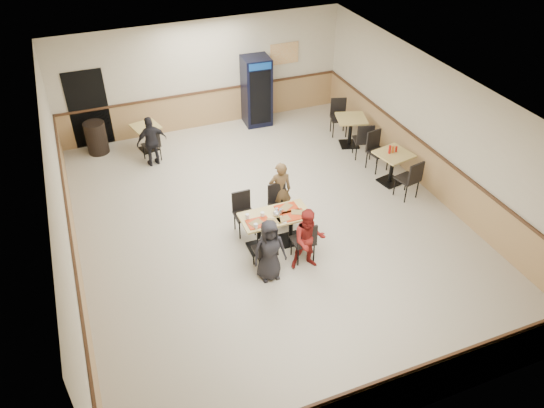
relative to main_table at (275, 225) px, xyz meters
name	(u,v)px	position (x,y,z in m)	size (l,w,h in m)	color
ground	(270,224)	(0.15, 0.67, -0.50)	(10.00, 10.00, 0.00)	beige
room_shell	(298,134)	(1.93, 3.22, 0.08)	(10.00, 10.00, 10.00)	silver
main_table	(275,225)	(0.00, 0.00, 0.00)	(1.41, 0.71, 0.75)	black
main_chairs	(273,226)	(-0.05, 0.00, -0.02)	(1.25, 1.65, 0.95)	black
diner_woman_left	(269,250)	(-0.46, -0.85, 0.15)	(0.64, 0.42, 1.31)	black
diner_woman_right	(309,240)	(0.34, -0.85, 0.17)	(0.65, 0.51, 1.34)	maroon
diner_man_opposite	(280,191)	(0.46, 0.85, 0.19)	(0.50, 0.33, 1.38)	brown
lone_diner	(152,141)	(-1.67, 4.08, 0.16)	(0.77, 0.32, 1.32)	black
tabletop_clutter	(277,216)	(0.01, -0.06, 0.27)	(1.23, 0.61, 0.12)	#B92E0C
side_table_near	(392,163)	(3.46, 1.13, 0.04)	(0.88, 0.88, 0.81)	black
side_table_near_chair_south	(408,178)	(3.46, 0.48, 0.01)	(0.47, 0.47, 1.02)	black
side_table_near_chair_north	(378,151)	(3.46, 1.77, 0.01)	(0.47, 0.47, 1.02)	black
side_table_far	(351,127)	(3.42, 3.11, 0.04)	(0.94, 0.94, 0.81)	black
side_table_far_chair_south	(363,139)	(3.42, 2.46, 0.01)	(0.48, 0.48, 1.03)	black
side_table_far_chair_north	(339,118)	(3.42, 3.76, 0.01)	(0.48, 0.48, 1.03)	black
condiment_caddy	(392,149)	(3.43, 1.18, 0.39)	(0.23, 0.06, 0.20)	#B8150D
back_table	(147,134)	(-1.67, 4.87, -0.03)	(0.80, 0.80, 0.70)	black
back_table_chair_lone	(151,144)	(-1.67, 4.31, -0.05)	(0.41, 0.41, 0.89)	black
pepsi_cooler	(257,91)	(1.56, 5.27, 0.48)	(0.78, 0.78, 1.95)	black
trash_bin	(96,138)	(-2.92, 5.22, -0.07)	(0.54, 0.54, 0.85)	black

